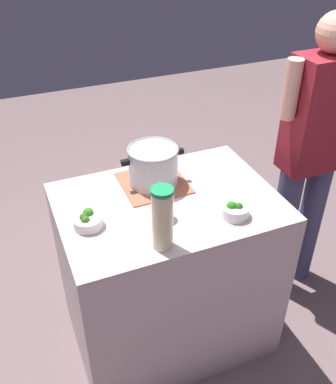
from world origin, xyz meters
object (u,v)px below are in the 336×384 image
Objects in this scene: person_cook at (311,155)px; broccoli_bowl_center at (235,210)px; lemonade_pitcher at (162,218)px; cooking_pot at (153,165)px; mason_jar at (161,205)px; broccoli_bowl_front at (88,221)px.

broccoli_bowl_center is at bearing -154.33° from person_cook.
person_cook is at bearing 20.22° from lemonade_pitcher.
cooking_pot is 2.52× the size of broccoli_bowl_center.
person_cook is at bearing 11.57° from mason_jar.
mason_jar reaches higher than broccoli_bowl_front.
cooking_pot is 0.44m from broccoli_bowl_front.
broccoli_bowl_front is at bearing 169.42° from mason_jar.
mason_jar is 0.99× the size of broccoli_bowl_front.
broccoli_bowl_center is (0.37, 0.06, -0.11)m from lemonade_pitcher.
broccoli_bowl_front is at bearing 136.02° from lemonade_pitcher.
broccoli_bowl_center is at bearing -16.11° from broccoli_bowl_front.
cooking_pot is 0.47m from lemonade_pitcher.
lemonade_pitcher is at bearing -159.78° from person_cook.
person_cook is (0.91, -0.07, -0.11)m from cooking_pot.
mason_jar is at bearing -168.43° from person_cook.
broccoli_bowl_front is (-0.38, -0.20, -0.08)m from cooking_pot.
broccoli_bowl_center is (0.24, -0.39, -0.08)m from cooking_pot.
lemonade_pitcher is 0.37m from broccoli_bowl_front.
broccoli_bowl_center is 0.74m from person_cook.
person_cook is (1.04, 0.38, -0.14)m from lemonade_pitcher.
cooking_pot is 0.92m from person_cook.
broccoli_bowl_center is at bearing -21.57° from mason_jar.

